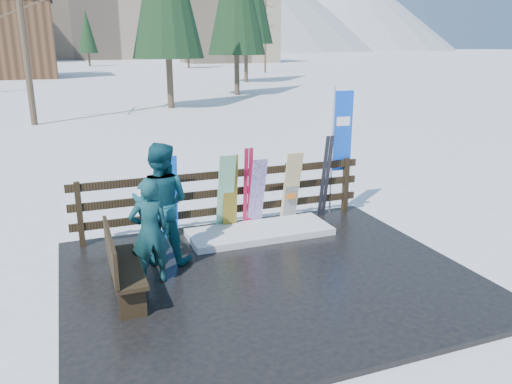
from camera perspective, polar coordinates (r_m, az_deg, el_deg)
name	(u,v)px	position (r m, az deg, el deg)	size (l,w,h in m)	color
ground	(269,279)	(7.72, 1.52, -9.96)	(700.00, 700.00, 0.00)	white
deck	(269,277)	(7.71, 1.52, -9.70)	(6.00, 5.00, 0.08)	black
fence	(225,194)	(9.38, -3.55, -0.28)	(5.60, 0.10, 1.15)	black
snow_patch	(260,232)	(9.19, 0.44, -4.57)	(2.61, 1.00, 0.12)	white
bench	(120,263)	(7.06, -15.30, -7.87)	(0.41, 1.50, 0.97)	black
snowboard_0	(169,198)	(8.90, -9.89, -0.68)	(0.29, 0.03, 1.55)	blue
snowboard_1	(226,193)	(9.14, -3.48, -0.14)	(0.31, 0.03, 1.54)	white
snowboard_2	(230,193)	(9.17, -2.95, -0.16)	(0.26, 0.03, 1.48)	gold
snowboard_3	(257,193)	(9.35, 0.14, -0.12)	(0.28, 0.03, 1.41)	white
snowboard_4	(291,188)	(9.61, 4.08, 0.45)	(0.27, 0.03, 1.45)	black
snowboard_5	(291,188)	(9.61, 4.06, 0.47)	(0.33, 0.03, 1.47)	silver
ski_pair_a	(248,188)	(9.34, -0.95, 0.44)	(0.16, 0.17, 1.56)	#AF1538
ski_pair_b	(325,177)	(9.97, 7.93, 1.72)	(0.17, 0.28, 1.69)	black
rental_flag	(340,136)	(10.18, 9.59, 6.33)	(0.45, 0.04, 2.60)	silver
person_front	(150,232)	(7.31, -12.06, -4.47)	(0.58, 0.38, 1.58)	#165B4D
person_back	(161,203)	(7.96, -10.85, -1.29)	(0.94, 0.73, 1.94)	#124554
resort_buildings	(73,15)	(122.02, -20.18, 18.49)	(73.00, 87.60, 22.60)	tan
trees	(131,19)	(54.63, -14.05, 18.66)	(41.99, 68.71, 14.21)	#382B1E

